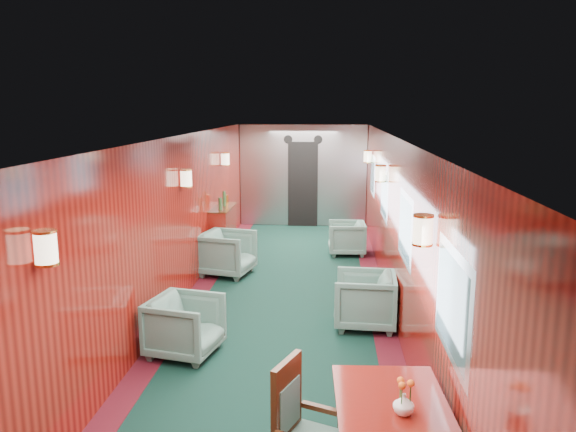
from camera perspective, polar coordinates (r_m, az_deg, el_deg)
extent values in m
plane|color=black|center=(7.81, -0.64, -9.93)|extent=(12.00, 12.00, 0.00)
cube|color=silver|center=(7.31, -0.68, 7.54)|extent=(3.00, 12.00, 0.10)
cube|color=silver|center=(7.31, -0.68, 7.62)|extent=(1.20, 12.00, 0.06)
cube|color=maroon|center=(13.38, 1.55, 4.18)|extent=(3.00, 0.10, 2.40)
cube|color=maroon|center=(7.74, -11.79, -1.10)|extent=(0.10, 12.00, 2.40)
cube|color=maroon|center=(7.49, 10.85, -1.46)|extent=(0.10, 12.00, 2.40)
cube|color=#430D17|center=(8.03, -10.41, -9.49)|extent=(0.30, 12.00, 0.01)
cube|color=#430D17|center=(7.82, 9.42, -10.04)|extent=(0.30, 12.00, 0.01)
cube|color=#A6A9AD|center=(13.30, 1.54, 4.14)|extent=(2.98, 0.12, 2.38)
cube|color=black|center=(13.25, 1.52, 3.24)|extent=(0.70, 0.06, 2.00)
cylinder|color=black|center=(13.18, 0.01, 7.79)|extent=(0.20, 0.04, 0.20)
cylinder|color=black|center=(13.14, 3.08, 7.76)|extent=(0.20, 0.04, 0.20)
cube|color=#BBBDC2|center=(4.09, 16.35, -8.61)|extent=(0.02, 1.10, 0.80)
cube|color=#47626B|center=(4.09, 16.24, -8.61)|extent=(0.01, 0.96, 0.66)
cube|color=#BBBDC2|center=(6.47, 11.83, -1.21)|extent=(0.02, 1.10, 0.80)
cube|color=#47626B|center=(6.47, 11.76, -1.20)|extent=(0.01, 0.96, 0.66)
cube|color=#BBBDC2|center=(8.91, 9.78, 2.19)|extent=(0.02, 1.10, 0.80)
cube|color=#47626B|center=(8.91, 9.72, 2.19)|extent=(0.01, 0.96, 0.66)
cube|color=#BBBDC2|center=(11.38, 8.61, 4.12)|extent=(0.02, 1.10, 0.80)
cube|color=#47626B|center=(11.38, 8.57, 4.12)|extent=(0.01, 0.96, 0.66)
cylinder|color=#F2E3BC|center=(4.39, -23.39, -2.97)|extent=(0.16, 0.16, 0.24)
cylinder|color=gold|center=(4.42, -23.28, -4.48)|extent=(0.17, 0.17, 0.02)
cylinder|color=#F2E3BC|center=(4.74, 13.54, -1.40)|extent=(0.16, 0.16, 0.24)
cylinder|color=gold|center=(4.77, 13.48, -2.81)|extent=(0.17, 0.17, 0.02)
cylinder|color=#F2E3BC|center=(8.09, -10.31, 3.79)|extent=(0.16, 0.16, 0.24)
cylinder|color=gold|center=(8.11, -10.28, 2.95)|extent=(0.17, 0.17, 0.02)
cylinder|color=#F2E3BC|center=(8.66, 9.38, 4.29)|extent=(0.16, 0.16, 0.24)
cylinder|color=gold|center=(8.68, 9.35, 3.50)|extent=(0.17, 0.17, 0.02)
cylinder|color=#F2E3BC|center=(11.00, -6.40, 5.77)|extent=(0.16, 0.16, 0.24)
cylinder|color=gold|center=(11.02, -6.39, 5.15)|extent=(0.17, 0.17, 0.02)
cylinder|color=#F2E3BC|center=(11.64, 8.10, 6.01)|extent=(0.16, 0.16, 0.24)
cylinder|color=gold|center=(11.65, 8.09, 5.43)|extent=(0.17, 0.17, 0.02)
cube|color=maroon|center=(4.11, 10.47, -18.32)|extent=(0.81, 1.12, 0.04)
cylinder|color=#3F1E0E|center=(4.68, 5.45, -19.99)|extent=(0.07, 0.07, 0.77)
cylinder|color=#3F1E0E|center=(4.76, 13.24, -19.69)|extent=(0.07, 0.07, 0.77)
cube|color=#3F1E0E|center=(4.22, -0.13, -17.97)|extent=(0.20, 0.39, 0.58)
cube|color=#204B47|center=(4.24, 0.17, -18.72)|extent=(0.13, 0.29, 0.35)
cube|color=#3F1E0E|center=(4.39, 3.96, -19.05)|extent=(0.39, 0.20, 0.04)
cube|color=maroon|center=(10.50, -6.64, -1.75)|extent=(0.32, 1.08, 0.97)
cube|color=#3F1E0E|center=(10.41, -6.65, 0.86)|extent=(0.34, 1.10, 0.02)
cylinder|color=#274E29|center=(10.12, -6.89, 1.26)|extent=(0.07, 0.07, 0.22)
cylinder|color=#274E29|center=(10.48, -6.50, 1.77)|extent=(0.06, 0.06, 0.28)
cylinder|color=gold|center=(10.70, -6.28, 1.69)|extent=(0.08, 0.08, 0.18)
imported|color=white|center=(3.94, 11.67, -18.20)|extent=(0.14, 0.14, 0.15)
imported|color=#204B47|center=(6.61, -10.42, -10.94)|extent=(0.89, 0.88, 0.68)
imported|color=#204B47|center=(9.51, -6.18, -3.78)|extent=(0.98, 0.96, 0.75)
imported|color=#204B47|center=(7.35, 7.81, -8.45)|extent=(0.83, 0.81, 0.71)
imported|color=#204B47|center=(10.83, 5.98, -2.25)|extent=(0.72, 0.70, 0.64)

